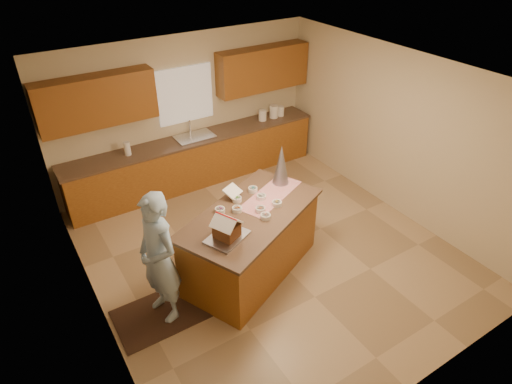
{
  "coord_description": "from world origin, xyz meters",
  "views": [
    {
      "loc": [
        -2.93,
        -4.27,
        4.41
      ],
      "look_at": [
        -0.1,
        0.2,
        1.0
      ],
      "focal_mm": 30.73,
      "sensor_mm": 36.0,
      "label": 1
    }
  ],
  "objects_px": {
    "tinsel_tree": "(281,165)",
    "boy": "(159,259)",
    "island_base": "(251,243)",
    "gingerbread_house": "(227,229)"
  },
  "relations": [
    {
      "from": "boy",
      "to": "tinsel_tree",
      "type": "bearing_deg",
      "value": 89.95
    },
    {
      "from": "tinsel_tree",
      "to": "boy",
      "type": "xyz_separation_m",
      "value": [
        -2.12,
        -0.5,
        -0.42
      ]
    },
    {
      "from": "tinsel_tree",
      "to": "boy",
      "type": "relative_size",
      "value": 0.34
    },
    {
      "from": "island_base",
      "to": "gingerbread_house",
      "type": "bearing_deg",
      "value": -174.81
    },
    {
      "from": "boy",
      "to": "gingerbread_house",
      "type": "height_order",
      "value": "boy"
    },
    {
      "from": "island_base",
      "to": "gingerbread_house",
      "type": "height_order",
      "value": "gingerbread_house"
    },
    {
      "from": "island_base",
      "to": "tinsel_tree",
      "type": "height_order",
      "value": "tinsel_tree"
    },
    {
      "from": "gingerbread_house",
      "to": "boy",
      "type": "bearing_deg",
      "value": 165.16
    },
    {
      "from": "gingerbread_house",
      "to": "tinsel_tree",
      "type": "bearing_deg",
      "value": 28.76
    },
    {
      "from": "island_base",
      "to": "tinsel_tree",
      "type": "relative_size",
      "value": 3.27
    }
  ]
}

